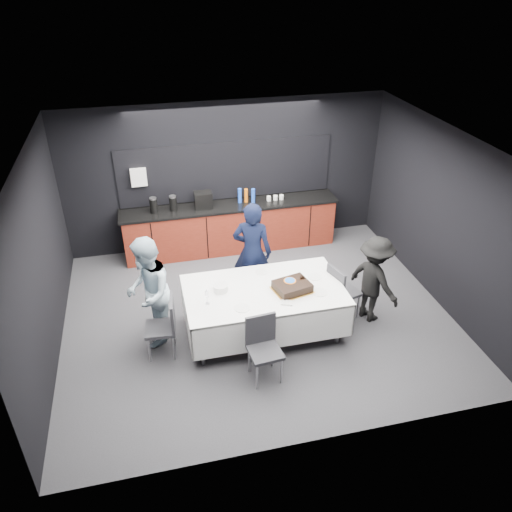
# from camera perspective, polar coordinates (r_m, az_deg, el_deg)

# --- Properties ---
(ground) EXTENTS (6.00, 6.00, 0.00)m
(ground) POSITION_cam_1_polar(r_m,az_deg,el_deg) (8.05, 0.17, -6.77)
(ground) COLOR #3D3D42
(ground) RESTS_ON ground
(room_shell) EXTENTS (6.04, 5.04, 2.82)m
(room_shell) POSITION_cam_1_polar(r_m,az_deg,el_deg) (7.06, 0.19, 5.21)
(room_shell) COLOR white
(room_shell) RESTS_ON ground
(kitchenette) EXTENTS (4.10, 0.64, 2.05)m
(kitchenette) POSITION_cam_1_polar(r_m,az_deg,el_deg) (9.59, -3.03, 3.77)
(kitchenette) COLOR #611A0F
(kitchenette) RESTS_ON ground
(party_table) EXTENTS (2.32, 1.32, 0.78)m
(party_table) POSITION_cam_1_polar(r_m,az_deg,el_deg) (7.35, 0.91, -4.69)
(party_table) COLOR #99999E
(party_table) RESTS_ON ground
(cake_assembly) EXTENTS (0.61, 0.54, 0.17)m
(cake_assembly) POSITION_cam_1_polar(r_m,az_deg,el_deg) (7.23, 4.17, -3.50)
(cake_assembly) COLOR #ECB045
(cake_assembly) RESTS_ON party_table
(plate_stack) EXTENTS (0.21, 0.21, 0.10)m
(plate_stack) POSITION_cam_1_polar(r_m,az_deg,el_deg) (7.23, -4.08, -3.65)
(plate_stack) COLOR white
(plate_stack) RESTS_ON party_table
(loose_plate_near) EXTENTS (0.22, 0.22, 0.01)m
(loose_plate_near) POSITION_cam_1_polar(r_m,az_deg,el_deg) (6.90, -1.60, -5.96)
(loose_plate_near) COLOR white
(loose_plate_near) RESTS_ON party_table
(loose_plate_right_a) EXTENTS (0.21, 0.21, 0.01)m
(loose_plate_right_a) POSITION_cam_1_polar(r_m,az_deg,el_deg) (7.59, 6.69, -2.36)
(loose_plate_right_a) COLOR white
(loose_plate_right_a) RESTS_ON party_table
(loose_plate_right_b) EXTENTS (0.22, 0.22, 0.01)m
(loose_plate_right_b) POSITION_cam_1_polar(r_m,az_deg,el_deg) (7.26, 7.28, -4.14)
(loose_plate_right_b) COLOR white
(loose_plate_right_b) RESTS_ON party_table
(loose_plate_far) EXTENTS (0.18, 0.18, 0.01)m
(loose_plate_far) POSITION_cam_1_polar(r_m,az_deg,el_deg) (7.65, 0.61, -1.83)
(loose_plate_far) COLOR white
(loose_plate_far) RESTS_ON party_table
(fork_pile) EXTENTS (0.19, 0.16, 0.03)m
(fork_pile) POSITION_cam_1_polar(r_m,az_deg,el_deg) (6.99, 3.55, -5.36)
(fork_pile) COLOR white
(fork_pile) RESTS_ON party_table
(champagne_flute) EXTENTS (0.06, 0.06, 0.22)m
(champagne_flute) POSITION_cam_1_polar(r_m,az_deg,el_deg) (6.93, -5.65, -4.37)
(champagne_flute) COLOR white
(champagne_flute) RESTS_ON party_table
(chair_left) EXTENTS (0.46, 0.46, 0.92)m
(chair_left) POSITION_cam_1_polar(r_m,az_deg,el_deg) (7.15, -10.30, -7.55)
(chair_left) COLOR #2D2D33
(chair_left) RESTS_ON ground
(chair_right) EXTENTS (0.52, 0.52, 0.92)m
(chair_right) POSITION_cam_1_polar(r_m,az_deg,el_deg) (7.81, 9.61, -3.72)
(chair_right) COLOR #2D2D33
(chair_right) RESTS_ON ground
(chair_near) EXTENTS (0.46, 0.46, 0.92)m
(chair_near) POSITION_cam_1_polar(r_m,az_deg,el_deg) (6.71, 0.82, -9.95)
(chair_near) COLOR #2D2D33
(chair_near) RESTS_ON ground
(person_center) EXTENTS (0.74, 0.62, 1.73)m
(person_center) POSITION_cam_1_polar(r_m,az_deg,el_deg) (7.99, -0.43, 0.44)
(person_center) COLOR black
(person_center) RESTS_ON ground
(person_left) EXTENTS (0.73, 0.89, 1.69)m
(person_left) POSITION_cam_1_polar(r_m,az_deg,el_deg) (7.25, -12.22, -4.10)
(person_left) COLOR #A8C3D3
(person_left) RESTS_ON ground
(person_right) EXTENTS (0.84, 1.05, 1.42)m
(person_right) POSITION_cam_1_polar(r_m,az_deg,el_deg) (7.81, 13.33, -2.62)
(person_right) COLOR black
(person_right) RESTS_ON ground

